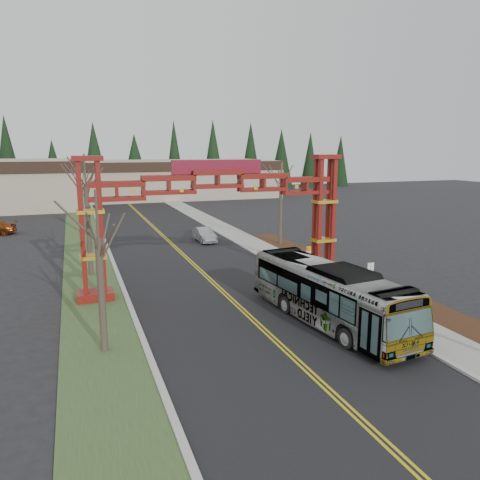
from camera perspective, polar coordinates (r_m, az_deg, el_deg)
name	(u,v)px	position (r m, az deg, el deg)	size (l,w,h in m)	color
ground	(381,440)	(17.17, 16.85, -22.31)	(200.00, 200.00, 0.00)	black
road	(193,264)	(38.53, -5.74, -2.93)	(12.00, 110.00, 0.02)	black
lane_line_left	(192,264)	(38.50, -5.91, -2.92)	(0.12, 100.00, 0.01)	gold
lane_line_right	(195,264)	(38.56, -5.56, -2.90)	(0.12, 100.00, 0.01)	gold
curb_right	(262,257)	(40.39, 2.76, -2.14)	(0.30, 110.00, 0.15)	#AEAEA8
sidewalk_right	(278,256)	(40.95, 4.63, -1.97)	(2.60, 110.00, 0.14)	gray
landscape_strip	(422,307)	(30.11, 21.27, -7.59)	(2.60, 50.00, 0.12)	#311C10
grass_median	(91,272)	(37.48, -17.71, -3.77)	(4.00, 110.00, 0.08)	#324C26
curb_left	(116,270)	(37.56, -14.89, -3.52)	(0.30, 110.00, 0.15)	#AEAEA8
gateway_arch	(217,200)	(30.82, -2.76, 4.88)	(18.20, 1.60, 8.90)	#5F130C
retail_building_east	(174,178)	(93.38, -8.08, 7.44)	(38.00, 20.30, 7.00)	tan
conifer_treeline	(116,162)	(103.75, -14.86, 9.19)	(116.10, 5.60, 13.00)	black
transit_bus	(328,294)	(25.70, 10.73, -6.48)	(2.76, 11.78, 3.28)	#A9AAB1
silver_sedan	(204,235)	(47.51, -4.36, 0.64)	(1.50, 4.31, 1.42)	#A5A8AD
bare_tree_median_near	(98,239)	(21.67, -16.90, 0.10)	(3.30, 3.30, 7.57)	#382D26
bare_tree_median_mid	(86,187)	(35.63, -18.28, 6.16)	(3.49, 3.49, 8.94)	#382D26
bare_tree_median_far	(81,184)	(53.32, -18.81, 6.53)	(3.41, 3.41, 7.89)	#382D26
bare_tree_right_far	(281,186)	(45.38, 5.02, 6.64)	(3.24, 3.24, 7.99)	#382D26
street_sign	(370,271)	(31.61, 15.62, -3.70)	(0.46, 0.06, 2.04)	#3F3F44
barrel_south	(350,274)	(34.23, 13.27, -4.03)	(0.60, 0.60, 1.11)	orange
barrel_mid	(317,263)	(37.31, 9.33, -2.78)	(0.50, 0.50, 0.93)	orange
barrel_north	(309,253)	(40.35, 8.44, -1.58)	(0.58, 0.58, 1.08)	orange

